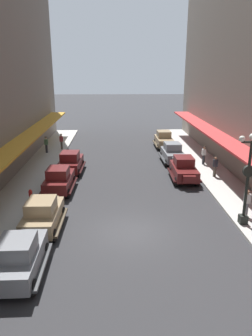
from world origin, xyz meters
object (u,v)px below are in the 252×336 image
Objects in this scene: pedestrian_1 at (46,145)px; parked_car_0 at (184,168)px; pedestrian_4 at (61,141)px; parked_car_3 at (173,153)px; lamp_post_with_clock at (248,176)px; pedestrian_2 at (204,155)px; parked_car_5 at (43,214)px; pedestrian_3 at (247,203)px; pedestrian_0 at (215,167)px; parked_car_4 at (19,256)px; parked_car_1 at (59,179)px; parked_car_2 at (164,139)px; parked_car_6 at (71,162)px; fire_hydrant at (31,195)px.

parked_car_0 is at bearing -34.52° from pedestrian_1.
pedestrian_1 is at bearing -131.72° from pedestrian_4.
parked_car_3 is 0.83× the size of lamp_post_with_clock.
pedestrian_2 is (0.93, 11.82, -1.97)m from lamp_post_with_clock.
pedestrian_4 is at bearing 155.66° from parked_car_3.
parked_car_5 is at bearing -84.48° from pedestrian_4.
parked_car_5 is 2.61× the size of pedestrian_3.
pedestrian_4 reaches higher than pedestrian_0.
pedestrian_4 is (-1.75, 18.12, 0.07)m from parked_car_5.
lamp_post_with_clock is 3.09× the size of pedestrian_4.
lamp_post_with_clock reaches higher than parked_car_3.
parked_car_4 is at bearing -127.41° from pedestrian_2.
parked_car_1 is 1.01× the size of parked_car_2.
pedestrian_2 is (12.09, 11.84, 0.07)m from parked_car_5.
pedestrian_4 is (-11.21, 5.07, 0.07)m from parked_car_3.
pedestrian_0 is 16.95m from pedestrian_4.
parked_car_3 is 1.00× the size of parked_car_6.
parked_car_0 is at bearing -14.13° from parked_car_6.
parked_car_2 is 11.17m from pedestrian_0.
pedestrian_1 is 15.91m from pedestrian_2.
fire_hydrant is (-1.54, -2.13, -0.38)m from parked_car_1.
pedestrian_3 is (14.75, -15.75, -0.02)m from pedestrian_1.
parked_car_0 is 5.04m from parked_car_3.
parked_car_0 reaches higher than pedestrian_1.
parked_car_3 is 16.12m from parked_car_5.
parked_car_1 reaches higher than pedestrian_0.
parked_car_3 is at bearing 37.25° from parked_car_1.
pedestrian_0 is (11.83, -2.06, 0.05)m from parked_car_6.
parked_car_2 reaches higher than pedestrian_3.
parked_car_0 is 0.99× the size of parked_car_6.
lamp_post_with_clock is 8.54m from pedestrian_0.
parked_car_4 is 12.21m from lamp_post_with_clock.
parked_car_3 is (-0.00, 5.04, 0.00)m from parked_car_0.
parked_car_5 reaches higher than pedestrian_0.
pedestrian_2 is (2.53, -7.32, 0.07)m from parked_car_2.
parked_car_4 is 2.61× the size of pedestrian_0.
parked_car_6 is 6.89m from fire_hydrant.
parked_car_0 and parked_car_6 have the same top height.
parked_car_4 reaches higher than pedestrian_3.
parked_car_0 is at bearing 21.33° from fire_hydrant.
pedestrian_1 is at bearing 98.07° from parked_car_4.
pedestrian_4 is (1.33, 1.49, 0.00)m from pedestrian_1.
parked_car_2 reaches higher than fire_hydrant.
pedestrian_4 is (-1.96, 7.79, 0.07)m from parked_car_6.
parked_car_6 is at bearing 86.72° from parked_car_1.
parked_car_5 reaches higher than pedestrian_2.
parked_car_5 is (-9.47, -8.01, 0.00)m from parked_car_0.
pedestrian_1 is (-14.25, 16.62, -1.97)m from lamp_post_with_clock.
parked_car_3 reaches higher than pedestrian_4.
parked_car_2 is at bearing 63.48° from parked_car_5.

